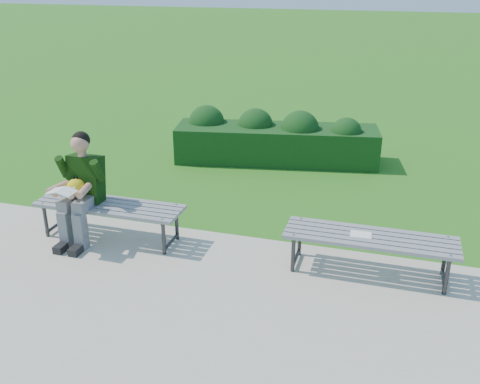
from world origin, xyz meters
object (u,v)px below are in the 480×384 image
(hedge, at_px, (273,138))
(paper_sheet, at_px, (361,234))
(seated_boy, at_px, (80,185))
(bench_right, at_px, (370,241))
(bench_left, at_px, (109,208))

(hedge, distance_m, paper_sheet, 3.79)
(seated_boy, relative_size, paper_sheet, 5.82)
(seated_boy, bearing_deg, hedge, 66.62)
(bench_right, relative_size, paper_sheet, 7.96)
(hedge, distance_m, bench_left, 3.62)
(seated_boy, bearing_deg, bench_right, 2.33)
(paper_sheet, bearing_deg, seated_boy, -177.59)
(hedge, relative_size, bench_left, 1.93)
(bench_left, xyz_separation_m, paper_sheet, (2.95, 0.05, 0.06))
(bench_right, bearing_deg, paper_sheet, -180.00)
(bench_left, xyz_separation_m, bench_right, (3.05, 0.05, 0.00))
(seated_boy, bearing_deg, paper_sheet, 2.41)
(hedge, xyz_separation_m, seated_boy, (-1.51, -3.50, 0.32))
(bench_left, xyz_separation_m, seated_boy, (-0.30, -0.09, 0.30))
(seated_boy, distance_m, paper_sheet, 3.26)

